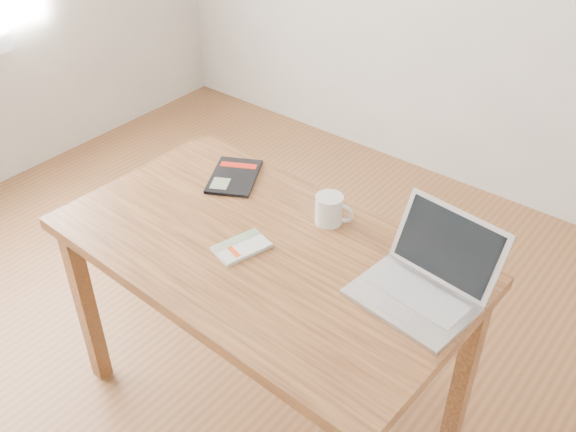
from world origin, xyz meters
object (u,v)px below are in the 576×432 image
Objects in this scene: desk at (263,269)px; black_guidebook at (234,176)px; laptop at (424,281)px; white_guidebook at (242,247)px; coffee_mug at (330,209)px.

black_guidebook reaches higher than desk.
white_guidebook is at bearing -155.64° from laptop.
white_guidebook is (-0.04, -0.05, 0.10)m from desk.
coffee_mug is (-0.39, 0.11, 0.00)m from laptop.
white_guidebook is at bearing -126.20° from coffee_mug.
black_guidebook is 0.79× the size of laptop.
laptop is (0.80, -0.11, 0.04)m from black_guidebook.
laptop is at bearing 33.51° from white_guidebook.
desk is 10.23× the size of coffee_mug.
desk is at bearing 66.57° from white_guidebook.
desk is at bearing -63.38° from black_guidebook.
coffee_mug is at bearing 71.26° from desk.
black_guidebook is at bearing 168.36° from coffee_mug.
coffee_mug is (0.13, 0.27, 0.04)m from white_guidebook.
coffee_mug is (0.41, -0.00, 0.04)m from black_guidebook.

